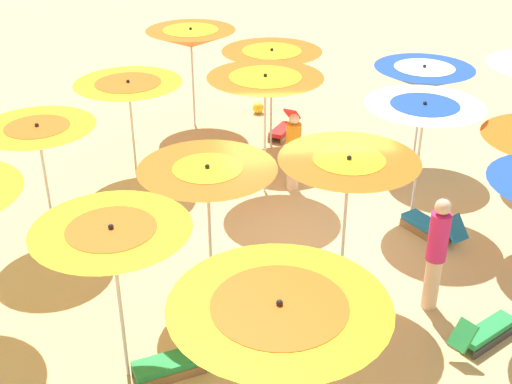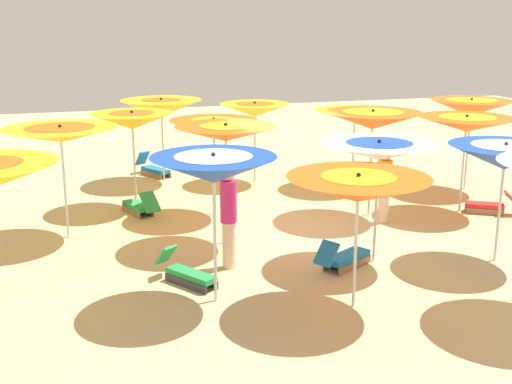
{
  "view_description": "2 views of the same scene",
  "coord_description": "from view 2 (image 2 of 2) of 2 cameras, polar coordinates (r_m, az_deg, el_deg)",
  "views": [
    {
      "loc": [
        1.41,
        9.93,
        6.47
      ],
      "look_at": [
        0.72,
        -0.36,
        0.93
      ],
      "focal_mm": 47.35,
      "sensor_mm": 36.0,
      "label": 1
    },
    {
      "loc": [
        -12.5,
        4.52,
        4.39
      ],
      "look_at": [
        -0.63,
        0.94,
        1.07
      ],
      "focal_mm": 45.01,
      "sensor_mm": 36.0,
      "label": 2
    }
  ],
  "objects": [
    {
      "name": "ground",
      "position": [
        14.0,
        2.93,
        -3.37
      ],
      "size": [
        41.12,
        41.12,
        0.04
      ],
      "primitive_type": "cube",
      "color": "#D1B57F"
    },
    {
      "name": "beach_umbrella_1",
      "position": [
        12.48,
        21.25,
        2.94
      ],
      "size": [
        2.04,
        2.04,
        2.27
      ],
      "color": "silver",
      "rests_on": "ground"
    },
    {
      "name": "beach_umbrella_2",
      "position": [
        15.58,
        18.21,
        5.77
      ],
      "size": [
        2.19,
        2.19,
        2.31
      ],
      "color": "silver",
      "rests_on": "ground"
    },
    {
      "name": "beach_umbrella_3",
      "position": [
        17.77,
        18.58,
        7.13
      ],
      "size": [
        2.09,
        2.09,
        2.45
      ],
      "color": "silver",
      "rests_on": "ground"
    },
    {
      "name": "beach_umbrella_4",
      "position": [
        9.81,
        9.06,
        0.29
      ],
      "size": [
        2.19,
        2.19,
        2.18
      ],
      "color": "silver",
      "rests_on": "ground"
    },
    {
      "name": "beach_umbrella_5",
      "position": [
        11.8,
        10.87,
        3.62
      ],
      "size": [
        2.1,
        2.1,
        2.33
      ],
      "color": "silver",
      "rests_on": "ground"
    },
    {
      "name": "beach_umbrella_6",
      "position": [
        14.69,
        10.34,
        6.32
      ],
      "size": [
        2.2,
        2.2,
        2.48
      ],
      "color": "silver",
      "rests_on": "ground"
    },
    {
      "name": "beach_umbrella_7",
      "position": [
        17.44,
        8.76,
        6.72
      ],
      "size": [
        2.14,
        2.14,
        2.15
      ],
      "color": "silver",
      "rests_on": "ground"
    },
    {
      "name": "beach_umbrella_8",
      "position": [
        9.85,
        -3.79,
        2.07
      ],
      "size": [
        1.96,
        1.96,
        2.45
      ],
      "color": "silver",
      "rests_on": "ground"
    },
    {
      "name": "beach_umbrella_9",
      "position": [
        12.59,
        -2.71,
        5.23
      ],
      "size": [
        2.01,
        2.01,
        2.47
      ],
      "color": "silver",
      "rests_on": "ground"
    },
    {
      "name": "beach_umbrella_10",
      "position": [
        14.58,
        -3.77,
        5.81
      ],
      "size": [
        2.02,
        2.02,
        2.29
      ],
      "color": "silver",
      "rests_on": "ground"
    },
    {
      "name": "beach_umbrella_11",
      "position": [
        17.7,
        -0.11,
        7.31
      ],
      "size": [
        1.92,
        1.92,
        2.25
      ],
      "color": "silver",
      "rests_on": "ground"
    },
    {
      "name": "beach_umbrella_13",
      "position": [
        13.5,
        -16.98,
        4.92
      ],
      "size": [
        2.27,
        2.27,
        2.38
      ],
      "color": "silver",
      "rests_on": "ground"
    },
    {
      "name": "beach_umbrella_14",
      "position": [
        15.41,
        -10.95,
        6.24
      ],
      "size": [
        1.95,
        1.95,
        2.36
      ],
      "color": "silver",
      "rests_on": "ground"
    },
    {
      "name": "beach_umbrella_15",
      "position": [
        17.9,
        -8.41,
        7.43
      ],
      "size": [
        2.22,
        2.22,
        2.35
      ],
      "color": "silver",
      "rests_on": "ground"
    },
    {
      "name": "lounger_0",
      "position": [
        11.88,
        7.84,
        -5.77
      ],
      "size": [
        0.96,
        1.31,
        0.62
      ],
      "rotation": [
        0.0,
        0.0,
        5.23
      ],
      "color": "olive",
      "rests_on": "ground"
    },
    {
      "name": "lounger_1",
      "position": [
        15.18,
        -10.29,
        -1.22
      ],
      "size": [
        1.38,
        0.79,
        0.63
      ],
      "rotation": [
        0.0,
        0.0,
        6.62
      ],
      "color": "olive",
      "rests_on": "ground"
    },
    {
      "name": "lounger_2",
      "position": [
        11.15,
        -6.1,
        -7.19
      ],
      "size": [
        1.21,
        0.94,
        0.59
      ],
      "rotation": [
        0.0,
        0.0,
        3.72
      ],
      "color": "#333338",
      "rests_on": "ground"
    },
    {
      "name": "lounger_3",
      "position": [
        16.01,
        19.99,
        -1.1
      ],
      "size": [
        0.89,
        1.2,
        0.55
      ],
      "rotation": [
        0.0,
        0.0,
        7.33
      ],
      "color": "olive",
      "rests_on": "ground"
    },
    {
      "name": "lounger_4",
      "position": [
        18.95,
        -9.1,
        2.07
      ],
      "size": [
        1.31,
        0.92,
        0.67
      ],
      "rotation": [
        0.0,
        0.0,
        3.63
      ],
      "color": "olive",
      "rests_on": "ground"
    },
    {
      "name": "beachgoer_0",
      "position": [
        14.5,
        11.37,
        0.56
      ],
      "size": [
        0.3,
        0.3,
        1.63
      ],
      "rotation": [
        0.0,
        0.0,
        5.44
      ],
      "color": "beige",
      "rests_on": "ground"
    },
    {
      "name": "beachgoer_1",
      "position": [
        11.55,
        -2.45,
        -2.1
      ],
      "size": [
        0.3,
        0.3,
        1.88
      ],
      "rotation": [
        0.0,
        0.0,
        3.88
      ],
      "color": "beige",
      "rests_on": "ground"
    }
  ]
}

